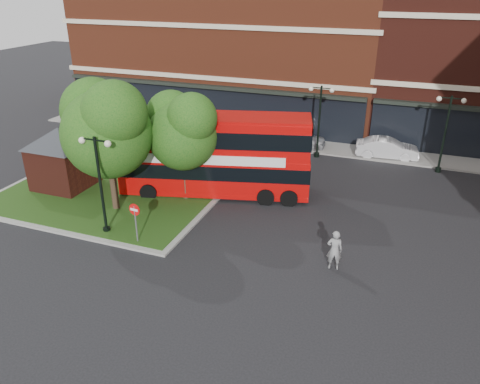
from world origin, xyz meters
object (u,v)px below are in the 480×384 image
at_px(car_silver, 298,138).
at_px(car_white, 387,148).
at_px(bus, 214,150).
at_px(woman, 335,250).

xyz_separation_m(car_silver, car_white, (6.38, 0.00, 0.00)).
height_order(bus, car_silver, bus).
relative_size(bus, car_white, 2.59).
bearing_deg(woman, car_silver, -80.27).
distance_m(bus, car_white, 13.25).
xyz_separation_m(woman, car_silver, (-5.37, 14.96, -0.23)).
height_order(bus, car_white, bus).
bearing_deg(woman, car_white, -103.90).
distance_m(bus, woman, 9.70).
distance_m(bus, car_silver, 10.13).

